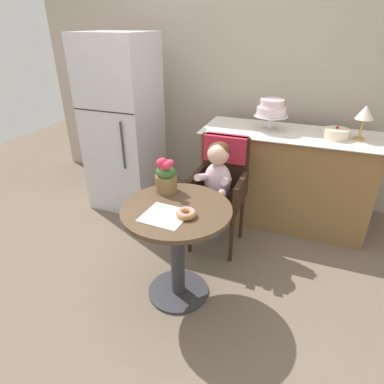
{
  "coord_description": "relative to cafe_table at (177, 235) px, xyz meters",
  "views": [
    {
      "loc": [
        0.74,
        -1.66,
        1.78
      ],
      "look_at": [
        0.05,
        0.15,
        0.77
      ],
      "focal_mm": 30.78,
      "sensor_mm": 36.0,
      "label": 1
    }
  ],
  "objects": [
    {
      "name": "cafe_table",
      "position": [
        0.0,
        0.0,
        0.0
      ],
      "size": [
        0.72,
        0.72,
        0.72
      ],
      "color": "#4C3826",
      "rests_on": "ground"
    },
    {
      "name": "tiered_cake_stand",
      "position": [
        0.36,
        1.3,
        0.58
      ],
      "size": [
        0.3,
        0.3,
        0.28
      ],
      "color": "silver",
      "rests_on": "display_counter"
    },
    {
      "name": "display_counter",
      "position": [
        0.55,
        1.3,
        -0.05
      ],
      "size": [
        1.56,
        0.62,
        0.9
      ],
      "color": "olive",
      "rests_on": "ground"
    },
    {
      "name": "donut_front",
      "position": [
        0.1,
        -0.08,
        0.24
      ],
      "size": [
        0.13,
        0.13,
        0.04
      ],
      "color": "#AD7542",
      "rests_on": "cafe_table"
    },
    {
      "name": "back_wall",
      "position": [
        0.0,
        1.85,
        0.84
      ],
      "size": [
        4.8,
        0.1,
        2.7
      ],
      "primitive_type": "cube",
      "color": "#B2A393",
      "rests_on": "ground"
    },
    {
      "name": "ground_plane",
      "position": [
        0.0,
        0.0,
        -0.51
      ],
      "size": [
        8.0,
        8.0,
        0.0
      ],
      "primitive_type": "plane",
      "color": "#6B5B4C"
    },
    {
      "name": "paper_napkin",
      "position": [
        -0.03,
        -0.12,
        0.21
      ],
      "size": [
        0.28,
        0.27,
        0.0
      ],
      "primitive_type": "cube",
      "rotation": [
        0.0,
        0.0,
        -0.06
      ],
      "color": "white",
      "rests_on": "cafe_table"
    },
    {
      "name": "wicker_chair",
      "position": [
        0.08,
        0.76,
        0.13
      ],
      "size": [
        0.42,
        0.45,
        0.95
      ],
      "rotation": [
        0.0,
        0.0,
        0.01
      ],
      "color": "#332114",
      "rests_on": "ground"
    },
    {
      "name": "refrigerator",
      "position": [
        -1.05,
        1.1,
        0.34
      ],
      "size": [
        0.64,
        0.63,
        1.7
      ],
      "color": "silver",
      "rests_on": "ground"
    },
    {
      "name": "flower_vase",
      "position": [
        -0.16,
        0.19,
        0.33
      ],
      "size": [
        0.15,
        0.16,
        0.25
      ],
      "color": "brown",
      "rests_on": "cafe_table"
    },
    {
      "name": "table_lamp",
      "position": [
        1.1,
        1.3,
        0.61
      ],
      "size": [
        0.15,
        0.15,
        0.28
      ],
      "color": "#B28C47",
      "rests_on": "display_counter"
    },
    {
      "name": "seated_child",
      "position": [
        0.08,
        0.6,
        0.17
      ],
      "size": [
        0.27,
        0.32,
        0.73
      ],
      "color": "silver",
      "rests_on": "ground"
    },
    {
      "name": "round_layer_cake",
      "position": [
        0.92,
        1.27,
        0.43
      ],
      "size": [
        0.2,
        0.2,
        0.11
      ],
      "color": "beige",
      "rests_on": "display_counter"
    }
  ]
}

